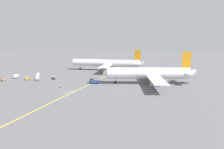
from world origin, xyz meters
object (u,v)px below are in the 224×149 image
(airliner_at_gate_left, at_px, (106,63))
(pushback_tug, at_px, (94,81))
(gse_gpu_cart_small, at_px, (3,80))
(gse_baggage_cart_trailing, at_px, (27,78))
(airliner_being_pushed, at_px, (149,73))
(gse_baggage_cart_near_cluster, at_px, (54,78))
(gse_stair_truck_yellow, at_px, (38,79))
(ground_crew_wing_walker_right, at_px, (60,86))
(gse_container_dolly_flat, at_px, (16,76))

(airliner_at_gate_left, height_order, pushback_tug, airliner_at_gate_left)
(airliner_at_gate_left, relative_size, gse_gpu_cart_small, 21.53)
(gse_baggage_cart_trailing, xyz_separation_m, gse_gpu_cart_small, (-10.07, -7.81, -0.07))
(airliner_being_pushed, bearing_deg, gse_gpu_cart_small, -161.00)
(gse_baggage_cart_trailing, height_order, gse_gpu_cart_small, gse_gpu_cart_small)
(airliner_being_pushed, height_order, gse_gpu_cart_small, airliner_being_pushed)
(pushback_tug, bearing_deg, gse_baggage_cart_near_cluster, -179.30)
(gse_stair_truck_yellow, bearing_deg, gse_baggage_cart_trailing, -167.59)
(gse_baggage_cart_near_cluster, xyz_separation_m, ground_crew_wing_walker_right, (15.91, -14.59, -0.04))
(pushback_tug, bearing_deg, ground_crew_wing_walker_right, -124.33)
(pushback_tug, distance_m, gse_gpu_cart_small, 51.60)
(pushback_tug, bearing_deg, airliner_being_pushed, 21.97)
(airliner_at_gate_left, xyz_separation_m, ground_crew_wing_walker_right, (1.84, -55.82, -4.60))
(pushback_tug, bearing_deg, gse_gpu_cart_small, -162.66)
(pushback_tug, distance_m, gse_baggage_cart_near_cluster, 26.09)
(ground_crew_wing_walker_right, bearing_deg, pushback_tug, 55.67)
(gse_baggage_cart_near_cluster, bearing_deg, pushback_tug, 0.70)
(airliner_being_pushed, height_order, gse_baggage_cart_trailing, airliner_being_pushed)
(gse_container_dolly_flat, bearing_deg, pushback_tug, 7.44)
(pushback_tug, height_order, gse_baggage_cart_near_cluster, pushback_tug)
(gse_baggage_cart_trailing, distance_m, gse_container_dolly_flat, 10.25)
(gse_baggage_cart_trailing, height_order, gse_container_dolly_flat, gse_container_dolly_flat)
(gse_stair_truck_yellow, xyz_separation_m, gse_container_dolly_flat, (-16.65, -0.30, 0.15))
(gse_baggage_cart_trailing, bearing_deg, gse_stair_truck_yellow, 12.41)
(airliner_being_pushed, height_order, pushback_tug, airliner_being_pushed)
(airliner_being_pushed, xyz_separation_m, gse_gpu_cart_small, (-75.93, -26.14, -4.69))
(gse_stair_truck_yellow, height_order, gse_gpu_cart_small, gse_stair_truck_yellow)
(airliner_being_pushed, height_order, gse_container_dolly_flat, airliner_being_pushed)
(airliner_at_gate_left, height_order, gse_gpu_cart_small, airliner_at_gate_left)
(airliner_being_pushed, relative_size, ground_crew_wing_walker_right, 28.92)
(pushback_tug, height_order, gse_baggage_cart_trailing, pushback_tug)
(gse_baggage_cart_trailing, xyz_separation_m, ground_crew_wing_walker_right, (29.01, -7.34, -0.04))
(gse_container_dolly_flat, distance_m, ground_crew_wing_walker_right, 40.10)
(airliner_at_gate_left, relative_size, ground_crew_wing_walker_right, 34.68)
(airliner_being_pushed, bearing_deg, airliner_at_gate_left, 142.07)
(airliner_being_pushed, bearing_deg, pushback_tug, -158.03)
(airliner_being_pushed, xyz_separation_m, ground_crew_wing_walker_right, (-36.85, -25.66, -4.66))
(pushback_tug, height_order, ground_crew_wing_walker_right, pushback_tug)
(pushback_tug, relative_size, gse_baggage_cart_near_cluster, 2.78)
(pushback_tug, xyz_separation_m, gse_container_dolly_flat, (-49.37, -6.45, -0.10))
(gse_baggage_cart_trailing, relative_size, gse_gpu_cart_small, 1.21)
(gse_gpu_cart_small, distance_m, ground_crew_wing_walker_right, 39.08)
(gse_baggage_cart_near_cluster, height_order, gse_container_dolly_flat, gse_container_dolly_flat)
(airliner_being_pushed, distance_m, pushback_tug, 29.07)
(airliner_at_gate_left, xyz_separation_m, gse_baggage_cart_trailing, (-27.17, -48.48, -4.57))
(pushback_tug, distance_m, gse_stair_truck_yellow, 33.29)
(airliner_being_pushed, relative_size, gse_gpu_cart_small, 17.95)
(gse_stair_truck_yellow, distance_m, gse_gpu_cart_small, 18.94)
(airliner_being_pushed, distance_m, gse_stair_truck_yellow, 61.91)
(airliner_at_gate_left, xyz_separation_m, gse_gpu_cart_small, (-37.24, -56.29, -4.63))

